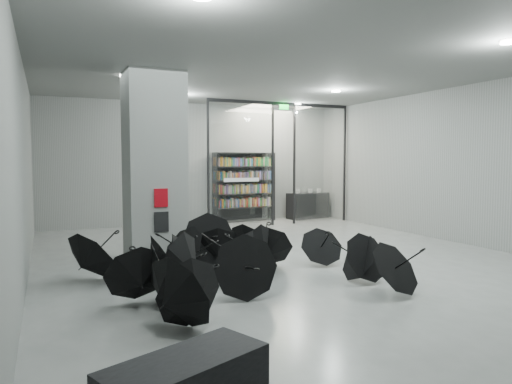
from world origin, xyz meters
name	(u,v)px	position (x,y,z in m)	size (l,w,h in m)	color
room	(301,124)	(0.00, 0.00, 2.84)	(14.00, 14.02, 4.01)	gray
column	(154,166)	(-2.50, 2.00, 2.00)	(1.20, 1.20, 4.00)	slate
fire_cabinet	(161,198)	(-2.50, 1.38, 1.35)	(0.28, 0.04, 0.38)	#A50A07
info_panel	(161,222)	(-2.50, 1.38, 0.85)	(0.30, 0.03, 0.42)	black
exit_sign	(284,107)	(2.40, 5.30, 3.82)	(0.30, 0.06, 0.15)	#0CE533
glass_partition	(281,158)	(2.39, 5.50, 2.18)	(5.06, 0.08, 4.00)	silver
bench	(185,384)	(-3.63, -4.43, 0.23)	(1.44, 0.62, 0.46)	black
bookshelf	(244,187)	(1.62, 6.75, 1.19)	(2.16, 0.43, 2.38)	black
shop_counter	(308,206)	(4.04, 6.53, 0.46)	(1.55, 0.62, 0.93)	black
umbrella_cluster	(226,268)	(-1.92, -0.86, 0.30)	(5.76, 4.61, 1.30)	black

